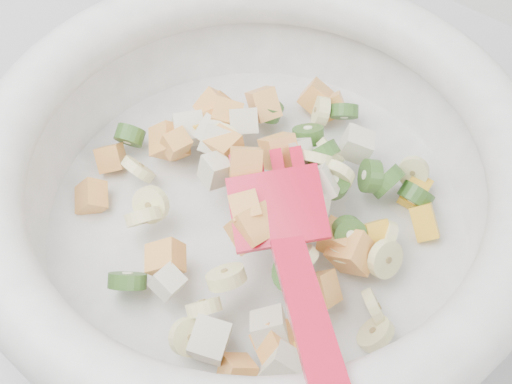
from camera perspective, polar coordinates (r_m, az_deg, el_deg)
The scene contains 1 object.
mixing_bowl at distance 0.48m, azimuth 0.03°, elevation 0.73°, with size 0.39×0.38×0.13m.
Camera 1 is at (0.12, 1.17, 1.34)m, focal length 50.00 mm.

